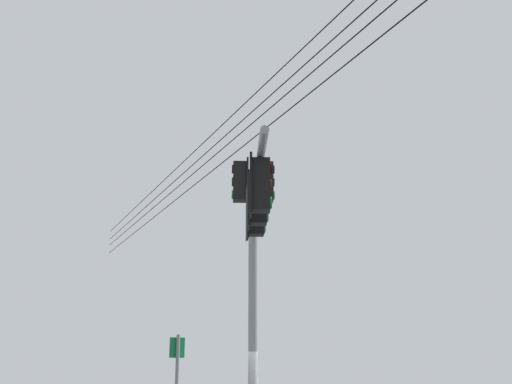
% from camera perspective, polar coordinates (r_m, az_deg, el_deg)
% --- Properties ---
extents(signal_mast_assembly, '(1.12, 4.80, 6.72)m').
position_cam_1_polar(signal_mast_assembly, '(12.62, -0.11, -3.49)').
color(signal_mast_assembly, gray).
rests_on(signal_mast_assembly, ground).
extents(overhead_wire_span, '(7.83, 31.29, 1.61)m').
position_cam_1_polar(overhead_wire_span, '(15.87, -2.34, 5.07)').
color(overhead_wire_span, black).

